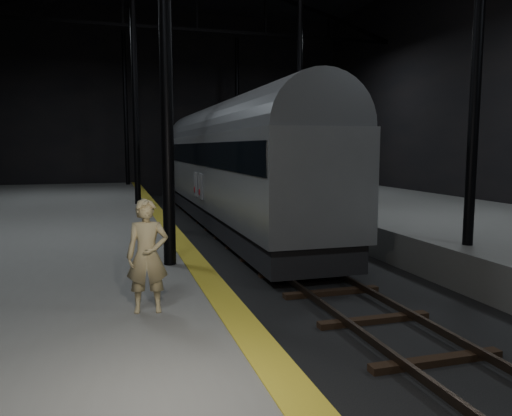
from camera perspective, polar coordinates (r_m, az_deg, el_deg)
name	(u,v)px	position (r m, az deg, el deg)	size (l,w,h in m)	color
ground	(277,259)	(15.79, 2.45, -5.83)	(44.00, 44.00, 0.00)	black
platform_left	(16,258)	(15.08, -25.75, -5.19)	(9.00, 43.80, 1.00)	#565654
platform_right	(477,232)	(19.42, 23.92, -2.51)	(9.00, 43.80, 1.00)	#565654
tactile_strip	(173,232)	(14.88, -9.48, -2.76)	(0.50, 43.80, 0.01)	olive
track	(277,257)	(15.77, 2.45, -5.59)	(2.40, 43.00, 0.24)	#3F3328
train	(230,160)	(21.47, -2.98, 5.49)	(2.96, 19.77, 5.28)	#A0A3A8
woman	(147,256)	(7.73, -12.30, -5.38)	(0.63, 0.41, 1.73)	tan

